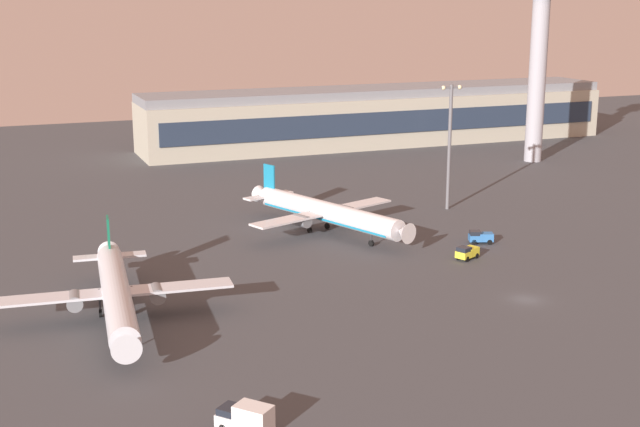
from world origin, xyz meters
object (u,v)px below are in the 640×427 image
(catering_truck, at_px, (246,418))
(cargo_loader, at_px, (467,252))
(airplane_far_stand, at_px, (326,212))
(baggage_tractor, at_px, (480,237))
(control_tower, at_px, (539,50))
(airplane_terminal_side, at_px, (116,293))
(apron_light_west, at_px, (450,139))

(catering_truck, bearing_deg, cargo_loader, 0.26)
(airplane_far_stand, bearing_deg, baggage_tractor, 123.79)
(airplane_far_stand, relative_size, catering_truck, 6.64)
(control_tower, bearing_deg, airplane_terminal_side, -146.77)
(control_tower, distance_m, apron_light_west, 62.84)
(baggage_tractor, distance_m, apron_light_west, 28.72)
(control_tower, xyz_separation_m, catering_truck, (-112.16, -113.74, -26.96))
(airplane_far_stand, xyz_separation_m, apron_light_west, (29.78, 8.21, 10.44))
(airplane_terminal_side, bearing_deg, apron_light_west, -145.90)
(airplane_far_stand, xyz_separation_m, cargo_loader, (15.39, -23.68, -2.72))
(airplane_terminal_side, distance_m, airplane_far_stand, 52.22)
(airplane_terminal_side, relative_size, cargo_loader, 8.69)
(cargo_loader, relative_size, baggage_tractor, 1.00)
(apron_light_west, bearing_deg, airplane_far_stand, -164.59)
(baggage_tractor, xyz_separation_m, catering_truck, (-57.50, -50.44, 0.40))
(cargo_loader, bearing_deg, airplane_terminal_side, 73.35)
(airplane_terminal_side, relative_size, airplane_far_stand, 1.03)
(control_tower, distance_m, airplane_far_stand, 93.62)
(control_tower, relative_size, airplane_far_stand, 1.29)
(catering_truck, relative_size, apron_light_west, 0.23)
(control_tower, distance_m, baggage_tractor, 87.98)
(control_tower, height_order, airplane_far_stand, control_tower)
(airplane_far_stand, xyz_separation_m, baggage_tractor, (22.45, -16.25, -2.72))
(catering_truck, bearing_deg, apron_light_west, 8.92)
(airplane_far_stand, height_order, cargo_loader, airplane_far_stand)
(control_tower, height_order, airplane_terminal_side, control_tower)
(airplane_terminal_side, bearing_deg, baggage_tractor, -161.65)
(catering_truck, height_order, apron_light_west, apron_light_west)
(airplane_far_stand, height_order, catering_truck, airplane_far_stand)
(cargo_loader, bearing_deg, airplane_far_stand, 9.09)
(catering_truck, bearing_deg, airplane_far_stand, 22.08)
(cargo_loader, distance_m, apron_light_west, 37.38)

